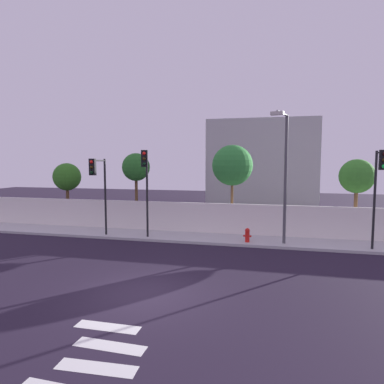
% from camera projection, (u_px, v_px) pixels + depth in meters
% --- Properties ---
extents(ground_plane, '(80.00, 80.00, 0.00)m').
position_uv_depth(ground_plane, '(145.00, 294.00, 11.33)').
color(ground_plane, '#231A2C').
extents(sidewalk, '(36.00, 2.40, 0.15)m').
position_uv_depth(sidewalk, '(197.00, 238.00, 19.27)').
color(sidewalk, '#B4B4B4').
rests_on(sidewalk, ground).
extents(perimeter_wall, '(36.00, 0.18, 1.80)m').
position_uv_depth(perimeter_wall, '(202.00, 218.00, 20.43)').
color(perimeter_wall, white).
rests_on(perimeter_wall, sidewalk).
extents(crosswalk_marking, '(2.43, 3.88, 0.01)m').
position_uv_depth(crosswalk_marking, '(85.00, 366.00, 7.31)').
color(crosswalk_marking, silver).
rests_on(crosswalk_marking, ground).
extents(traffic_light_left, '(0.45, 1.14, 4.91)m').
position_uv_depth(traffic_light_left, '(146.00, 175.00, 18.47)').
color(traffic_light_left, black).
rests_on(traffic_light_left, sidewalk).
extents(traffic_light_center, '(0.35, 1.46, 4.82)m').
position_uv_depth(traffic_light_center, '(379.00, 178.00, 15.63)').
color(traffic_light_center, black).
rests_on(traffic_light_center, sidewalk).
extents(traffic_light_right, '(0.35, 1.72, 4.45)m').
position_uv_depth(traffic_light_right, '(98.00, 180.00, 18.79)').
color(traffic_light_right, black).
rests_on(traffic_light_right, sidewalk).
extents(street_lamp_curbside, '(0.91, 1.99, 6.68)m').
position_uv_depth(street_lamp_curbside, '(284.00, 168.00, 17.13)').
color(street_lamp_curbside, '#4C4C51').
rests_on(street_lamp_curbside, sidewalk).
extents(fire_hydrant, '(0.44, 0.26, 0.75)m').
position_uv_depth(fire_hydrant, '(247.00, 235.00, 17.96)').
color(fire_hydrant, red).
rests_on(fire_hydrant, sidewalk).
extents(roadside_tree_leftmost, '(1.96, 1.96, 4.34)m').
position_uv_depth(roadside_tree_leftmost, '(67.00, 177.00, 24.07)').
color(roadside_tree_leftmost, brown).
rests_on(roadside_tree_leftmost, ground).
extents(roadside_tree_midleft, '(1.89, 1.89, 5.02)m').
position_uv_depth(roadside_tree_midleft, '(136.00, 168.00, 22.78)').
color(roadside_tree_midleft, brown).
rests_on(roadside_tree_midleft, ground).
extents(roadside_tree_midright, '(2.58, 2.58, 5.50)m').
position_uv_depth(roadside_tree_midright, '(232.00, 166.00, 21.25)').
color(roadside_tree_midright, brown).
rests_on(roadside_tree_midright, ground).
extents(roadside_tree_rightmost, '(2.00, 2.00, 4.60)m').
position_uv_depth(roadside_tree_rightmost, '(357.00, 177.00, 19.63)').
color(roadside_tree_rightmost, brown).
rests_on(roadside_tree_rightmost, ground).
extents(low_building_distant, '(10.12, 6.00, 8.35)m').
position_uv_depth(low_building_distant, '(262.00, 164.00, 33.00)').
color(low_building_distant, '#ABABAB').
rests_on(low_building_distant, ground).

